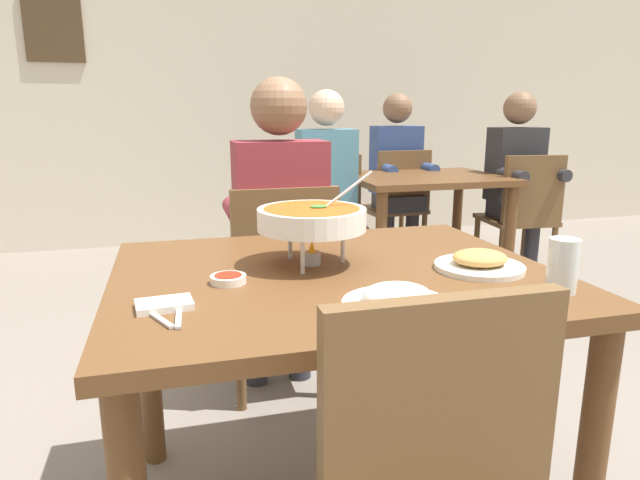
{
  "coord_description": "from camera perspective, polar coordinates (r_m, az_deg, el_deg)",
  "views": [
    {
      "loc": [
        -0.41,
        -1.36,
        1.19
      ],
      "look_at": [
        0.0,
        0.15,
        0.81
      ],
      "focal_mm": 30.74,
      "sensor_mm": 36.0,
      "label": 1
    }
  ],
  "objects": [
    {
      "name": "patron_bg_left",
      "position": [
        3.53,
        0.5,
        6.22
      ],
      "size": [
        0.4,
        0.45,
        1.31
      ],
      "color": "#2D2D38",
      "rests_on": "ground_plane"
    },
    {
      "name": "chair_diner_main",
      "position": [
        2.26,
        -4.04,
        -4.04
      ],
      "size": [
        0.44,
        0.44,
        0.9
      ],
      "color": "brown",
      "rests_on": "ground_plane"
    },
    {
      "name": "picture_frame_hung",
      "position": [
        5.15,
        -26.02,
        19.43
      ],
      "size": [
        0.44,
        0.03,
        0.56
      ],
      "primitive_type": "cube",
      "color": "#4C3823"
    },
    {
      "name": "sauce_dish",
      "position": [
        1.39,
        -9.53,
        -4.0
      ],
      "size": [
        0.09,
        0.09,
        0.02
      ],
      "color": "white",
      "rests_on": "dining_table_main"
    },
    {
      "name": "chair_bg_middle",
      "position": [
        3.99,
        20.41,
        2.78
      ],
      "size": [
        0.48,
        0.48,
        0.9
      ],
      "color": "brown",
      "rests_on": "ground_plane"
    },
    {
      "name": "fork_utensil",
      "position": [
        1.2,
        -16.86,
        -7.51
      ],
      "size": [
        0.08,
        0.16,
        0.01
      ],
      "primitive_type": "cube",
      "rotation": [
        0.0,
        0.0,
        0.43
      ],
      "color": "silver",
      "rests_on": "dining_table_main"
    },
    {
      "name": "patron_bg_middle",
      "position": [
        4.05,
        19.89,
        6.35
      ],
      "size": [
        0.4,
        0.45,
        1.31
      ],
      "color": "#2D2D38",
      "rests_on": "ground_plane"
    },
    {
      "name": "napkin_folded",
      "position": [
        1.25,
        -15.9,
        -6.48
      ],
      "size": [
        0.13,
        0.09,
        0.02
      ],
      "primitive_type": "cube",
      "rotation": [
        0.0,
        0.0,
        0.11
      ],
      "color": "white",
      "rests_on": "dining_table_main"
    },
    {
      "name": "chair_bg_left",
      "position": [
        3.59,
        1.27,
        2.53
      ],
      "size": [
        0.49,
        0.49,
        0.9
      ],
      "color": "brown",
      "rests_on": "ground_plane"
    },
    {
      "name": "spoon_utensil",
      "position": [
        1.2,
        -14.47,
        -7.37
      ],
      "size": [
        0.02,
        0.17,
        0.01
      ],
      "primitive_type": "cube",
      "rotation": [
        0.0,
        0.0,
        -0.04
      ],
      "color": "silver",
      "rests_on": "dining_table_main"
    },
    {
      "name": "rice_plate",
      "position": [
        1.21,
        7.99,
        -6.19
      ],
      "size": [
        0.24,
        0.24,
        0.06
      ],
      "color": "white",
      "rests_on": "dining_table_main"
    },
    {
      "name": "appetizer_plate",
      "position": [
        1.54,
        16.27,
        -2.25
      ],
      "size": [
        0.24,
        0.24,
        0.06
      ],
      "color": "white",
      "rests_on": "dining_table_main"
    },
    {
      "name": "cafe_rear_partition",
      "position": [
        5.12,
        -10.97,
        16.67
      ],
      "size": [
        10.0,
        0.1,
        3.0
      ],
      "primitive_type": "cube",
      "color": "beige",
      "rests_on": "ground_plane"
    },
    {
      "name": "dining_table_far",
      "position": [
        3.73,
        10.86,
        4.52
      ],
      "size": [
        1.0,
        0.8,
        0.76
      ],
      "color": "brown",
      "rests_on": "ground_plane"
    },
    {
      "name": "curry_bowl",
      "position": [
        1.5,
        -0.85,
        2.16
      ],
      "size": [
        0.33,
        0.3,
        0.26
      ],
      "color": "silver",
      "rests_on": "dining_table_main"
    },
    {
      "name": "dining_table_main",
      "position": [
        1.52,
        1.49,
        -7.27
      ],
      "size": [
        1.16,
        0.95,
        0.76
      ],
      "color": "brown",
      "rests_on": "ground_plane"
    },
    {
      "name": "diner_main",
      "position": [
        2.23,
        -4.31,
        1.99
      ],
      "size": [
        0.4,
        0.45,
        1.31
      ],
      "color": "#2D2D38",
      "rests_on": "ground_plane"
    },
    {
      "name": "patron_bg_right",
      "position": [
        4.2,
        8.07,
        7.24
      ],
      "size": [
        0.4,
        0.45,
        1.31
      ],
      "color": "#2D2D38",
      "rests_on": "ground_plane"
    },
    {
      "name": "chair_bg_right",
      "position": [
        4.2,
        8.01,
        3.99
      ],
      "size": [
        0.47,
        0.47,
        0.9
      ],
      "color": "brown",
      "rests_on": "ground_plane"
    },
    {
      "name": "drink_glass",
      "position": [
        1.41,
        23.92,
        -2.71
      ],
      "size": [
        0.07,
        0.07,
        0.13
      ],
      "color": "silver",
      "rests_on": "dining_table_main"
    }
  ]
}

